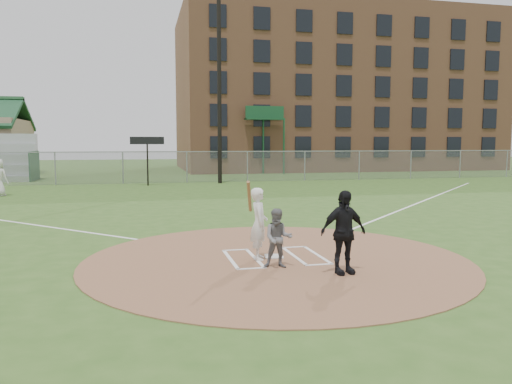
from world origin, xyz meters
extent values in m
plane|color=#34581E|center=(0.00, 0.00, 0.00)|extent=(140.00, 140.00, 0.00)
cylinder|color=#8F6144|center=(0.00, 0.00, 0.01)|extent=(8.40, 8.40, 0.02)
cube|color=silver|center=(-0.01, 0.16, 0.03)|extent=(0.48, 0.48, 0.03)
cube|color=white|center=(9.00, 9.00, 0.01)|extent=(17.04, 17.04, 0.01)
imported|color=slate|center=(-0.18, -0.77, 0.63)|extent=(0.68, 0.59, 1.21)
imported|color=black|center=(0.93, -1.50, 0.84)|extent=(1.00, 0.52, 1.63)
cube|color=white|center=(-1.00, 0.15, 0.03)|extent=(0.08, 1.80, 0.01)
cube|color=white|center=(-0.45, 0.15, 0.03)|extent=(0.08, 1.80, 0.01)
cube|color=white|center=(-0.72, 1.05, 0.03)|extent=(0.62, 0.08, 0.01)
cube|color=white|center=(-0.72, -0.75, 0.03)|extent=(0.62, 0.08, 0.01)
cube|color=white|center=(1.00, 0.15, 0.03)|extent=(0.08, 1.80, 0.01)
cube|color=white|center=(0.45, 0.15, 0.03)|extent=(0.08, 1.80, 0.01)
cube|color=white|center=(0.72, 1.05, 0.03)|extent=(0.62, 0.08, 0.01)
cube|color=white|center=(0.72, -0.75, 0.03)|extent=(0.62, 0.08, 0.01)
imported|color=white|center=(-0.39, 0.02, 0.81)|extent=(0.46, 0.63, 1.57)
cylinder|color=brown|center=(-0.69, -0.38, 1.45)|extent=(0.24, 0.59, 0.70)
cube|color=slate|center=(0.00, 22.00, 1.00)|extent=(56.00, 0.03, 2.00)
cube|color=gray|center=(0.00, 22.00, 2.00)|extent=(56.00, 0.06, 0.06)
cube|color=gray|center=(0.00, 22.00, 1.00)|extent=(56.08, 0.08, 2.00)
cube|color=#194728|center=(-10.00, 26.20, 1.00)|extent=(0.08, 3.20, 2.00)
cube|color=#A26646|center=(16.00, 38.00, 7.50)|extent=(30.00, 16.00, 15.00)
cube|color=black|center=(15.90, 29.94, 7.40)|extent=(26.60, 0.10, 12.20)
cube|color=#194728|center=(7.00, 29.34, 4.50)|extent=(3.20, 1.00, 0.15)
cube|color=#194728|center=(7.00, 29.84, 2.25)|extent=(0.12, 0.12, 4.50)
cube|color=#194728|center=(8.50, 28.89, 2.25)|extent=(0.12, 0.12, 4.50)
cube|color=#194728|center=(7.00, 29.34, 5.05)|extent=(3.20, 0.08, 1.00)
cylinder|color=black|center=(2.00, 21.00, 6.00)|extent=(0.26, 0.26, 12.00)
cylinder|color=black|center=(-2.50, 20.20, 1.30)|extent=(0.10, 0.10, 2.60)
cube|color=black|center=(-2.50, 20.20, 2.70)|extent=(2.00, 0.10, 0.45)
camera|label=1|loc=(-2.84, -10.39, 2.55)|focal=35.00mm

